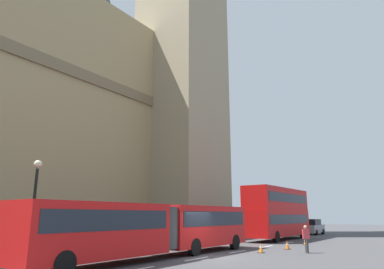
# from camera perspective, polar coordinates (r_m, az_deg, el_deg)

# --- Properties ---
(ground_plane) EXTENTS (160.00, 160.00, 0.00)m
(ground_plane) POSITION_cam_1_polar(r_m,az_deg,el_deg) (20.68, 2.91, -19.82)
(ground_plane) COLOR #424244
(lane_centre_marking) EXTENTS (29.80, 0.16, 0.01)m
(lane_centre_marking) POSITION_cam_1_polar(r_m,az_deg,el_deg) (19.67, 0.84, -20.15)
(lane_centre_marking) COLOR silver
(lane_centre_marking) RESTS_ON ground_plane
(articulated_bus) EXTENTS (16.46, 2.54, 2.90)m
(articulated_bus) POSITION_cam_1_polar(r_m,az_deg,el_deg) (19.99, -5.75, -14.98)
(articulated_bus) COLOR red
(articulated_bus) RESTS_ON ground_plane
(double_decker_bus) EXTENTS (10.98, 2.54, 4.90)m
(double_decker_bus) POSITION_cam_1_polar(r_m,az_deg,el_deg) (35.31, 14.24, -12.37)
(double_decker_bus) COLOR #B20F0F
(double_decker_bus) RESTS_ON ground_plane
(sedan_lead) EXTENTS (4.40, 1.86, 1.85)m
(sedan_lead) POSITION_cam_1_polar(r_m,az_deg,el_deg) (45.94, 19.56, -14.41)
(sedan_lead) COLOR gray
(sedan_lead) RESTS_ON ground_plane
(traffic_cone_west) EXTENTS (0.36, 0.36, 0.58)m
(traffic_cone_west) POSITION_cam_1_polar(r_m,az_deg,el_deg) (23.06, 11.51, -18.21)
(traffic_cone_west) COLOR black
(traffic_cone_west) RESTS_ON ground_plane
(traffic_cone_middle) EXTENTS (0.36, 0.36, 0.58)m
(traffic_cone_middle) POSITION_cam_1_polar(r_m,az_deg,el_deg) (25.80, 15.72, -17.45)
(traffic_cone_middle) COLOR black
(traffic_cone_middle) RESTS_ON ground_plane
(traffic_cone_east) EXTENTS (0.36, 0.36, 0.58)m
(traffic_cone_east) POSITION_cam_1_polar(r_m,az_deg,el_deg) (30.00, 18.49, -16.64)
(traffic_cone_east) COLOR black
(traffic_cone_east) RESTS_ON ground_plane
(street_lamp) EXTENTS (0.44, 0.44, 5.27)m
(street_lamp) POSITION_cam_1_polar(r_m,az_deg,el_deg) (20.39, -25.01, -10.10)
(street_lamp) COLOR black
(street_lamp) RESTS_ON ground_plane
(pedestrian_near_cones) EXTENTS (0.42, 0.47, 1.69)m
(pedestrian_near_cones) POSITION_cam_1_polar(r_m,az_deg,el_deg) (23.58, 18.63, -16.15)
(pedestrian_near_cones) COLOR #333333
(pedestrian_near_cones) RESTS_ON ground_plane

